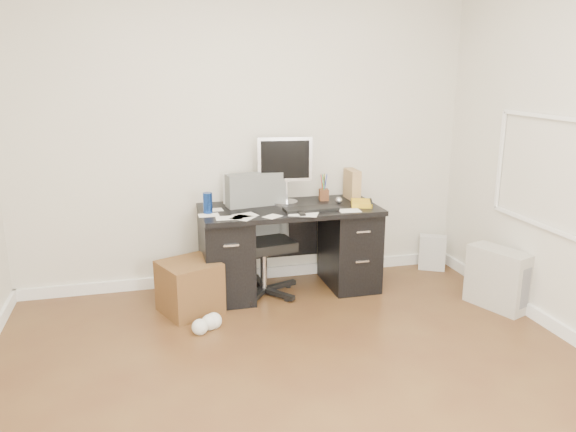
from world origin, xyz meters
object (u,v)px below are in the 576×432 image
at_px(desk, 289,246).
at_px(keyboard, 311,209).
at_px(wicker_basket, 190,287).
at_px(lcd_monitor, 285,170).
at_px(pc_tower, 498,278).
at_px(office_chair, 263,237).

distance_m(desk, keyboard, 0.42).
relative_size(desk, wicker_basket, 3.62).
bearing_deg(keyboard, lcd_monitor, 116.21).
bearing_deg(desk, pc_tower, -26.52).
bearing_deg(desk, wicker_basket, -164.75).
bearing_deg(wicker_basket, lcd_monitor, 22.83).
xyz_separation_m(desk, office_chair, (-0.23, -0.03, 0.12)).
height_order(keyboard, office_chair, office_chair).
relative_size(office_chair, pc_tower, 2.11).
height_order(lcd_monitor, office_chair, lcd_monitor).
relative_size(lcd_monitor, pc_tower, 1.20).
relative_size(keyboard, pc_tower, 0.92).
bearing_deg(office_chair, pc_tower, -32.13).
relative_size(desk, office_chair, 1.46).
height_order(lcd_monitor, pc_tower, lcd_monitor).
xyz_separation_m(desk, lcd_monitor, (-0.01, 0.13, 0.64)).
distance_m(office_chair, wicker_basket, 0.74).
bearing_deg(office_chair, desk, -1.84).
distance_m(keyboard, wicker_basket, 1.17).
bearing_deg(keyboard, wicker_basket, -176.57).
xyz_separation_m(keyboard, office_chair, (-0.38, 0.13, -0.25)).
relative_size(pc_tower, wicker_basket, 1.18).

